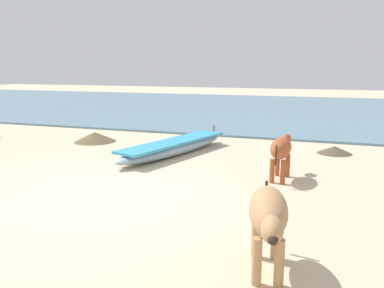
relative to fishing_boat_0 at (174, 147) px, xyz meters
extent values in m
plane|color=beige|center=(0.07, -3.84, -0.22)|extent=(80.00, 80.00, 0.00)
cube|color=slate|center=(0.07, 13.19, -0.18)|extent=(60.00, 20.00, 0.08)
ellipsoid|color=#8CA5B7|center=(0.00, 0.00, -0.02)|extent=(2.11, 4.70, 0.40)
cube|color=#3399BF|center=(0.00, 0.00, 0.15)|extent=(1.93, 4.16, 0.07)
cube|color=olive|center=(0.10, 0.33, 0.09)|extent=(0.70, 0.31, 0.04)
cylinder|color=olive|center=(0.61, 2.06, 0.28)|extent=(0.06, 0.06, 0.20)
ellipsoid|color=tan|center=(3.49, -5.70, 0.57)|extent=(0.67, 1.23, 0.51)
ellipsoid|color=tan|center=(3.64, -6.46, 0.66)|extent=(0.30, 0.42, 0.27)
sphere|color=#2D2119|center=(3.67, -6.62, 0.63)|extent=(0.12, 0.12, 0.11)
cylinder|color=tan|center=(3.68, -6.01, 0.07)|extent=(0.12, 0.12, 0.58)
cylinder|color=tan|center=(3.43, -6.06, 0.07)|extent=(0.12, 0.12, 0.58)
cylinder|color=tan|center=(3.56, -5.35, 0.07)|extent=(0.12, 0.12, 0.58)
cylinder|color=tan|center=(3.31, -5.39, 0.07)|extent=(0.12, 0.12, 0.58)
cylinder|color=#2D2119|center=(3.38, -5.10, 0.52)|extent=(0.04, 0.04, 0.48)
ellipsoid|color=#9E4C28|center=(3.20, -1.62, 0.51)|extent=(0.50, 1.10, 0.47)
ellipsoid|color=#9E4C28|center=(3.24, -0.91, 0.59)|extent=(0.24, 0.36, 0.25)
sphere|color=#2D2119|center=(3.26, -0.75, 0.56)|extent=(0.10, 0.10, 0.10)
cylinder|color=#9E4C28|center=(3.10, -1.30, 0.05)|extent=(0.11, 0.11, 0.54)
cylinder|color=#9E4C28|center=(3.34, -1.32, 0.05)|extent=(0.11, 0.11, 0.54)
cylinder|color=#9E4C28|center=(3.06, -1.92, 0.05)|extent=(0.11, 0.11, 0.54)
cylinder|color=#9E4C28|center=(3.29, -1.94, 0.05)|extent=(0.11, 0.11, 0.54)
cylinder|color=#2D2119|center=(3.16, -2.18, 0.46)|extent=(0.04, 0.04, 0.44)
cone|color=brown|center=(4.42, 1.64, -0.11)|extent=(1.39, 1.39, 0.22)
cone|color=brown|center=(-3.27, 0.93, -0.06)|extent=(1.94, 1.94, 0.33)
camera|label=1|loc=(4.06, -10.16, 2.27)|focal=36.03mm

